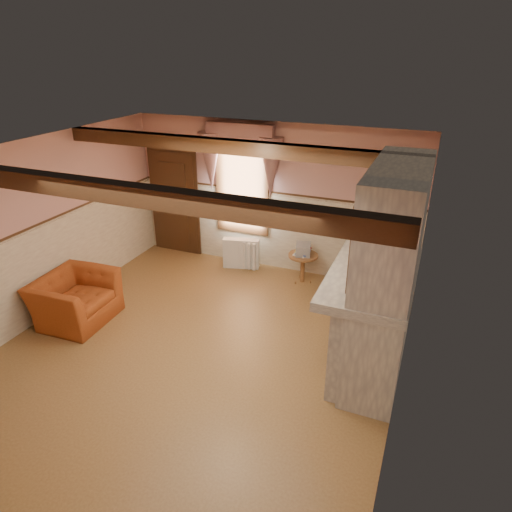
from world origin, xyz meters
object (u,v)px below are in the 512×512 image
at_px(radiator, 241,253).
at_px(bowl, 372,273).
at_px(armchair, 75,299).
at_px(oil_lamp, 377,254).
at_px(mantel_clock, 383,241).
at_px(side_table, 303,268).

xyz_separation_m(radiator, bowl, (2.77, -2.20, 1.16)).
xyz_separation_m(armchair, oil_lamp, (4.42, 0.86, 1.18)).
height_order(bowl, mantel_clock, mantel_clock).
bearing_deg(radiator, side_table, -20.43).
bearing_deg(armchair, side_table, -51.41).
distance_m(radiator, bowl, 3.72).
bearing_deg(radiator, armchair, -136.53).
height_order(radiator, oil_lamp, oil_lamp).
relative_size(side_table, radiator, 0.79).
relative_size(armchair, radiator, 1.65).
height_order(armchair, side_table, armchair).
height_order(radiator, mantel_clock, mantel_clock).
bearing_deg(oil_lamp, mantel_clock, 90.00).
relative_size(bowl, mantel_clock, 1.31).
distance_m(armchair, mantel_clock, 4.78).
height_order(radiator, bowl, bowl).
distance_m(side_table, mantel_clock, 2.26).
xyz_separation_m(armchair, side_table, (2.94, 2.60, -0.10)).
bearing_deg(oil_lamp, side_table, 130.34).
distance_m(bowl, oil_lamp, 0.36).
distance_m(mantel_clock, oil_lamp, 0.56).
distance_m(side_table, radiator, 1.30).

